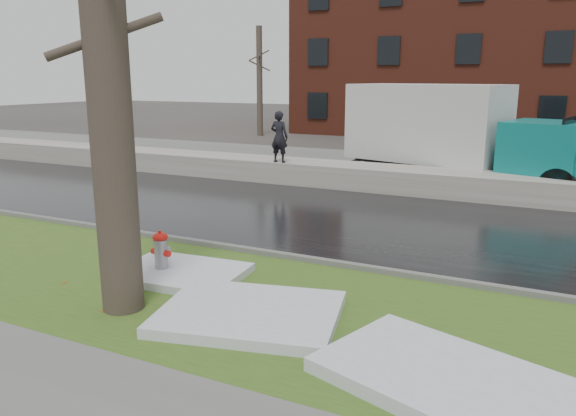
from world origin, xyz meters
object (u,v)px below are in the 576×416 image
at_px(tree, 105,43).
at_px(box_truck, 455,132).
at_px(worker, 279,137).
at_px(fire_hydrant, 161,252).

bearing_deg(tree, box_truck, 78.71).
bearing_deg(worker, box_truck, -151.62).
xyz_separation_m(fire_hydrant, box_truck, (3.01, 11.59, 1.26)).
distance_m(fire_hydrant, box_truck, 12.04).
xyz_separation_m(fire_hydrant, worker, (-2.20, 8.96, 1.12)).
height_order(fire_hydrant, box_truck, box_truck).
bearing_deg(fire_hydrant, worker, 107.62).
xyz_separation_m(tree, box_truck, (2.60, 13.03, -2.24)).
xyz_separation_m(tree, worker, (-2.61, 10.40, -2.39)).
height_order(tree, worker, tree).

